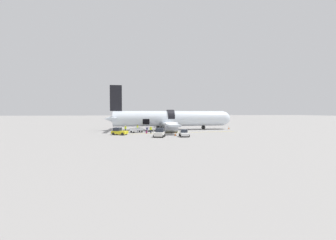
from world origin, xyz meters
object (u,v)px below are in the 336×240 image
(baggage_tug_mid, at_px, (184,133))
(baggage_cart_queued, at_px, (151,129))
(baggage_tug_lead, at_px, (119,132))
(baggage_cart_loading, at_px, (137,130))
(ground_crew_loader_a, at_px, (126,129))
(ground_crew_driver, at_px, (151,129))
(baggage_tug_rear, at_px, (159,133))
(suitcase_on_tarmac_upright, at_px, (127,132))
(ground_crew_loader_b, at_px, (138,128))
(airplane, at_px, (169,119))
(suitcase_on_tarmac_spare, at_px, (147,132))

(baggage_tug_mid, distance_m, baggage_cart_queued, 12.78)
(baggage_tug_lead, relative_size, baggage_cart_loading, 0.93)
(ground_crew_loader_a, relative_size, ground_crew_driver, 0.98)
(baggage_tug_rear, height_order, suitcase_on_tarmac_upright, baggage_tug_rear)
(ground_crew_loader_a, distance_m, ground_crew_loader_b, 3.01)
(baggage_tug_mid, xyz_separation_m, suitcase_on_tarmac_upright, (-11.26, 7.92, -0.35))
(baggage_cart_queued, bearing_deg, ground_crew_loader_a, -175.70)
(baggage_tug_rear, xyz_separation_m, ground_crew_loader_b, (-4.05, 12.12, 0.16))
(airplane, xyz_separation_m, ground_crew_driver, (-5.40, -8.37, -2.09))
(baggage_tug_lead, relative_size, suitcase_on_tarmac_spare, 4.99)
(ground_crew_loader_b, bearing_deg, suitcase_on_tarmac_spare, -69.01)
(baggage_tug_rear, height_order, baggage_cart_loading, baggage_tug_rear)
(baggage_cart_queued, xyz_separation_m, ground_crew_loader_a, (-6.06, -0.46, 0.33))
(baggage_cart_loading, bearing_deg, ground_crew_loader_a, 150.00)
(baggage_cart_loading, bearing_deg, ground_crew_loader_b, 87.59)
(baggage_cart_loading, bearing_deg, baggage_tug_rear, -66.47)
(baggage_tug_rear, relative_size, suitcase_on_tarmac_upright, 4.62)
(baggage_tug_mid, xyz_separation_m, ground_crew_loader_b, (-8.92, 11.97, 0.28))
(baggage_tug_rear, relative_size, ground_crew_loader_a, 1.76)
(ground_crew_loader_b, bearing_deg, suitcase_on_tarmac_upright, -120.03)
(baggage_cart_loading, distance_m, ground_crew_loader_a, 3.17)
(baggage_tug_lead, xyz_separation_m, baggage_cart_queued, (7.08, 6.44, -0.17))
(airplane, distance_m, ground_crew_driver, 10.18)
(ground_crew_loader_b, height_order, suitcase_on_tarmac_spare, ground_crew_loader_b)
(ground_crew_loader_a, bearing_deg, ground_crew_driver, -33.07)
(airplane, distance_m, ground_crew_loader_a, 12.27)
(airplane, relative_size, baggage_tug_lead, 9.44)
(baggage_cart_queued, height_order, ground_crew_driver, ground_crew_driver)
(baggage_tug_mid, relative_size, baggage_cart_queued, 0.96)
(baggage_cart_loading, bearing_deg, suitcase_on_tarmac_spare, -50.69)
(airplane, distance_m, baggage_tug_rear, 16.47)
(suitcase_on_tarmac_upright, bearing_deg, baggage_cart_loading, 33.47)
(baggage_tug_rear, bearing_deg, baggage_tug_lead, 146.94)
(baggage_cart_loading, distance_m, baggage_cart_queued, 3.90)
(baggage_tug_rear, distance_m, ground_crew_driver, 7.47)
(suitcase_on_tarmac_upright, bearing_deg, baggage_tug_mid, -35.14)
(airplane, height_order, baggage_tug_lead, airplane)
(ground_crew_loader_b, xyz_separation_m, ground_crew_driver, (2.92, -4.75, -0.03))
(suitcase_on_tarmac_upright, bearing_deg, ground_crew_driver, -7.57)
(airplane, bearing_deg, suitcase_on_tarmac_spare, -126.17)
(airplane, relative_size, suitcase_on_tarmac_upright, 56.95)
(baggage_cart_queued, distance_m, ground_crew_loader_b, 3.29)
(suitcase_on_tarmac_upright, bearing_deg, baggage_cart_queued, 32.25)
(baggage_tug_lead, distance_m, suitcase_on_tarmac_upright, 3.33)
(baggage_cart_loading, bearing_deg, baggage_tug_lead, -130.41)
(baggage_cart_queued, xyz_separation_m, suitcase_on_tarmac_upright, (-5.56, -3.51, -0.24))
(baggage_tug_mid, bearing_deg, baggage_cart_queued, 116.50)
(ground_crew_loader_a, bearing_deg, baggage_tug_mid, -43.02)
(airplane, bearing_deg, baggage_tug_mid, -87.81)
(baggage_tug_lead, height_order, baggage_tug_rear, baggage_tug_rear)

